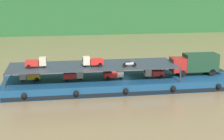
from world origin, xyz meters
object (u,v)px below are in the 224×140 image
(mini_truck_lower_stern, at_px, (29,76))
(mini_truck_lower_aft, at_px, (74,75))
(mini_truck_lower_fore, at_px, (154,73))
(mini_truck_upper_mid, at_px, (92,61))
(cargo_barge, at_px, (120,83))
(mini_truck_lower_mid, at_px, (114,74))
(motorcycle_upper_port, at_px, (129,64))
(covered_lorry, at_px, (195,63))
(mini_truck_upper_stern, at_px, (36,62))

(mini_truck_lower_stern, bearing_deg, mini_truck_lower_aft, -5.18)
(mini_truck_lower_fore, relative_size, mini_truck_upper_mid, 0.99)
(cargo_barge, bearing_deg, mini_truck_lower_mid, -165.11)
(motorcycle_upper_port, bearing_deg, mini_truck_lower_stern, 168.70)
(mini_truck_lower_mid, distance_m, mini_truck_lower_fore, 5.65)
(cargo_barge, distance_m, mini_truck_lower_aft, 6.65)
(covered_lorry, distance_m, motorcycle_upper_port, 10.46)
(mini_truck_upper_mid, xyz_separation_m, motorcycle_upper_port, (4.81, -1.34, -0.26))
(covered_lorry, bearing_deg, mini_truck_upper_stern, -179.12)
(mini_truck_lower_aft, height_order, mini_truck_lower_fore, same)
(covered_lorry, distance_m, mini_truck_upper_stern, 22.44)
(mini_truck_lower_aft, distance_m, mini_truck_upper_stern, 5.27)
(mini_truck_upper_stern, bearing_deg, motorcycle_upper_port, -8.46)
(cargo_barge, height_order, mini_truck_lower_aft, mini_truck_lower_aft)
(mini_truck_lower_fore, bearing_deg, covered_lorry, 4.67)
(cargo_barge, relative_size, mini_truck_lower_mid, 11.58)
(mini_truck_lower_mid, relative_size, motorcycle_upper_port, 1.46)
(cargo_barge, xyz_separation_m, mini_truck_upper_stern, (-11.36, -0.23, 3.44))
(mini_truck_upper_stern, relative_size, motorcycle_upper_port, 1.46)
(mini_truck_lower_aft, distance_m, mini_truck_upper_mid, 3.31)
(mini_truck_lower_mid, bearing_deg, mini_truck_lower_fore, -1.60)
(covered_lorry, distance_m, mini_truck_lower_mid, 12.04)
(mini_truck_lower_stern, xyz_separation_m, mini_truck_upper_stern, (1.07, -0.84, 2.00))
(mini_truck_lower_aft, height_order, motorcycle_upper_port, motorcycle_upper_port)
(covered_lorry, xyz_separation_m, mini_truck_upper_stern, (-22.41, -0.34, 1.00))
(covered_lorry, bearing_deg, motorcycle_upper_port, -168.05)
(mini_truck_lower_stern, height_order, mini_truck_upper_stern, mini_truck_upper_stern)
(covered_lorry, relative_size, mini_truck_upper_mid, 2.83)
(mini_truck_lower_mid, height_order, mini_truck_upper_mid, mini_truck_upper_mid)
(cargo_barge, bearing_deg, mini_truck_upper_stern, -178.83)
(cargo_barge, height_order, mini_truck_upper_stern, mini_truck_upper_stern)
(mini_truck_lower_stern, xyz_separation_m, mini_truck_lower_fore, (17.14, -1.01, 0.00))
(cargo_barge, height_order, mini_truck_upper_mid, mini_truck_upper_mid)
(mini_truck_lower_stern, distance_m, motorcycle_upper_port, 13.65)
(covered_lorry, relative_size, mini_truck_upper_stern, 2.84)
(motorcycle_upper_port, bearing_deg, covered_lorry, 11.95)
(mini_truck_lower_fore, height_order, mini_truck_upper_mid, mini_truck_upper_mid)
(mini_truck_upper_mid, bearing_deg, mini_truck_upper_stern, 176.30)
(mini_truck_lower_mid, height_order, motorcycle_upper_port, motorcycle_upper_port)
(cargo_barge, distance_m, mini_truck_lower_stern, 12.53)
(mini_truck_lower_aft, xyz_separation_m, mini_truck_lower_fore, (11.20, -0.47, 0.00))
(mini_truck_lower_stern, bearing_deg, covered_lorry, -1.21)
(cargo_barge, relative_size, mini_truck_lower_aft, 11.69)
(mini_truck_upper_mid, distance_m, motorcycle_upper_port, 5.00)
(motorcycle_upper_port, bearing_deg, mini_truck_lower_aft, 163.92)
(cargo_barge, relative_size, mini_truck_upper_stern, 11.56)
(covered_lorry, bearing_deg, mini_truck_lower_aft, -179.86)
(covered_lorry, xyz_separation_m, mini_truck_upper_mid, (-15.02, -0.82, 1.00))
(mini_truck_lower_stern, relative_size, mini_truck_lower_mid, 1.00)
(mini_truck_lower_stern, relative_size, mini_truck_lower_aft, 1.01)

